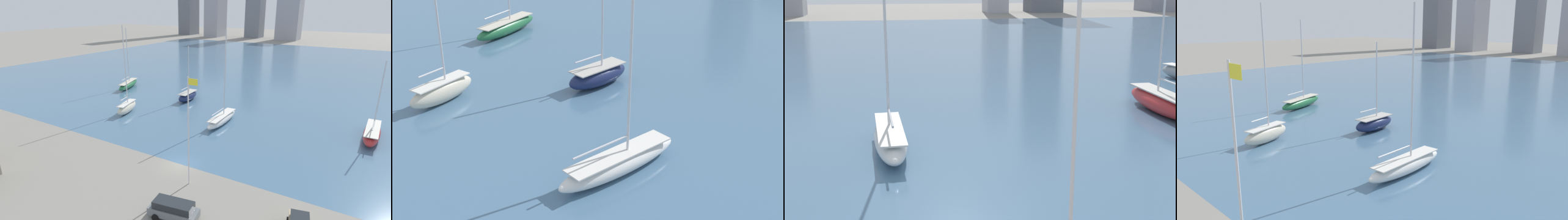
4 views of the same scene
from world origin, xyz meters
TOP-DOWN VIEW (x-y plane):
  - sailboat_navy at (-14.72, 24.97)m, footprint 2.91×7.09m
  - sailboat_green at (-33.62, 26.33)m, footprint 5.44×10.41m
  - sailboat_cream at (-20.48, 11.81)m, footprint 3.67×7.14m
  - sailboat_white at (-1.94, 16.25)m, footprint 2.37×10.54m

SIDE VIEW (x-z plane):
  - sailboat_white at x=-1.94m, z-range -7.20..9.06m
  - sailboat_green at x=-33.62m, z-range -6.47..8.40m
  - sailboat_navy at x=-14.72m, z-range -4.92..7.00m
  - sailboat_cream at x=-20.48m, z-range -7.14..9.52m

